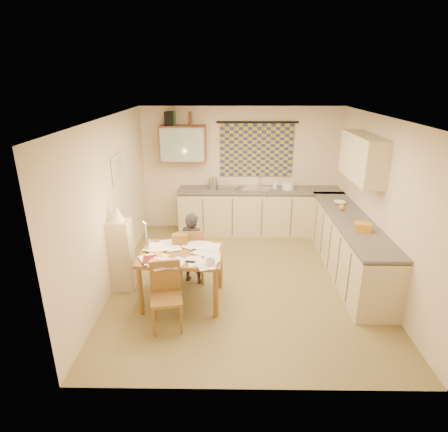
{
  "coord_description": "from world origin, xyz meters",
  "views": [
    {
      "loc": [
        -0.25,
        -5.24,
        3.03
      ],
      "look_at": [
        -0.32,
        0.2,
        1.0
      ],
      "focal_mm": 30.0,
      "sensor_mm": 36.0,
      "label": 1
    }
  ],
  "objects_px": {
    "counter_back": "(260,211)",
    "stove": "(372,281)",
    "dining_table": "(183,277)",
    "person": "(193,248)",
    "counter_right": "(348,245)",
    "chair_far": "(191,265)",
    "shelf_stand": "(122,255)"
  },
  "relations": [
    {
      "from": "chair_far",
      "to": "counter_back",
      "type": "bearing_deg",
      "value": -126.67
    },
    {
      "from": "counter_back",
      "to": "dining_table",
      "type": "xyz_separation_m",
      "value": [
        -1.3,
        -2.55,
        -0.07
      ]
    },
    {
      "from": "dining_table",
      "to": "person",
      "type": "height_order",
      "value": "person"
    },
    {
      "from": "chair_far",
      "to": "shelf_stand",
      "type": "distance_m",
      "value": 1.06
    },
    {
      "from": "chair_far",
      "to": "person",
      "type": "xyz_separation_m",
      "value": [
        0.03,
        -0.02,
        0.29
      ]
    },
    {
      "from": "counter_right",
      "to": "person",
      "type": "relative_size",
      "value": 2.58
    },
    {
      "from": "counter_right",
      "to": "shelf_stand",
      "type": "xyz_separation_m",
      "value": [
        -3.54,
        -0.59,
        0.1
      ]
    },
    {
      "from": "counter_right",
      "to": "shelf_stand",
      "type": "height_order",
      "value": "shelf_stand"
    },
    {
      "from": "shelf_stand",
      "to": "counter_back",
      "type": "bearing_deg",
      "value": 44.77
    },
    {
      "from": "person",
      "to": "shelf_stand",
      "type": "relative_size",
      "value": 1.04
    },
    {
      "from": "shelf_stand",
      "to": "chair_far",
      "type": "bearing_deg",
      "value": 12.33
    },
    {
      "from": "person",
      "to": "stove",
      "type": "bearing_deg",
      "value": -176.25
    },
    {
      "from": "shelf_stand",
      "to": "stove",
      "type": "bearing_deg",
      "value": -8.13
    },
    {
      "from": "counter_right",
      "to": "stove",
      "type": "relative_size",
      "value": 3.44
    },
    {
      "from": "counter_right",
      "to": "dining_table",
      "type": "relative_size",
      "value": 2.51
    },
    {
      "from": "counter_back",
      "to": "counter_right",
      "type": "distance_m",
      "value": 2.09
    },
    {
      "from": "counter_back",
      "to": "chair_far",
      "type": "distance_m",
      "value": 2.36
    },
    {
      "from": "stove",
      "to": "chair_far",
      "type": "bearing_deg",
      "value": 164.04
    },
    {
      "from": "counter_back",
      "to": "stove",
      "type": "distance_m",
      "value": 3.02
    },
    {
      "from": "dining_table",
      "to": "chair_far",
      "type": "bearing_deg",
      "value": 86.56
    },
    {
      "from": "counter_back",
      "to": "chair_far",
      "type": "xyz_separation_m",
      "value": [
        -1.23,
        -2.0,
        -0.17
      ]
    },
    {
      "from": "dining_table",
      "to": "shelf_stand",
      "type": "bearing_deg",
      "value": 163.68
    },
    {
      "from": "stove",
      "to": "counter_back",
      "type": "bearing_deg",
      "value": 115.52
    },
    {
      "from": "counter_right",
      "to": "chair_far",
      "type": "bearing_deg",
      "value": -171.68
    },
    {
      "from": "counter_back",
      "to": "dining_table",
      "type": "distance_m",
      "value": 2.86
    },
    {
      "from": "chair_far",
      "to": "shelf_stand",
      "type": "bearing_deg",
      "value": 7.34
    },
    {
      "from": "stove",
      "to": "chair_far",
      "type": "xyz_separation_m",
      "value": [
        -2.54,
        0.73,
        -0.15
      ]
    },
    {
      "from": "stove",
      "to": "counter_right",
      "type": "bearing_deg",
      "value": 90.0
    },
    {
      "from": "dining_table",
      "to": "counter_back",
      "type": "bearing_deg",
      "value": 66.14
    },
    {
      "from": "chair_far",
      "to": "person",
      "type": "relative_size",
      "value": 0.79
    },
    {
      "from": "chair_far",
      "to": "counter_right",
      "type": "bearing_deg",
      "value": -176.67
    },
    {
      "from": "shelf_stand",
      "to": "counter_right",
      "type": "bearing_deg",
      "value": 9.47
    }
  ]
}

